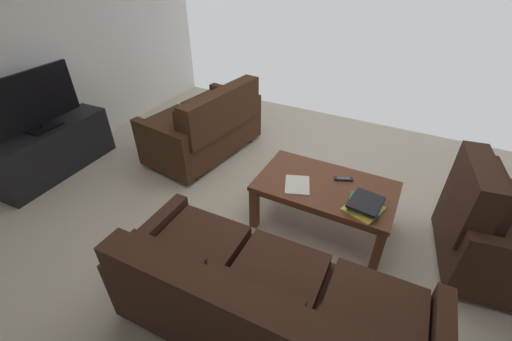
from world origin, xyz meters
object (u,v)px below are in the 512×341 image
object	(u,v)px
armchair_side	(504,234)
tv_remote	(344,179)
tv_stand	(54,151)
flat_tv	(33,100)
loveseat_near	(206,126)
coffee_table	(325,191)
loose_magazine	(297,185)
book_stack	(365,205)
sofa_main	(266,307)

from	to	relation	value
armchair_side	tv_remote	xyz separation A→B (m)	(1.22, 0.01, 0.10)
tv_stand	flat_tv	world-z (taller)	flat_tv
armchair_side	loveseat_near	bearing A→B (deg)	-8.26
coffee_table	armchair_side	bearing A→B (deg)	-173.83
tv_stand	armchair_side	bearing A→B (deg)	-170.89
tv_remote	loose_magazine	size ratio (longest dim) A/B	0.62
coffee_table	loose_magazine	distance (m)	0.26
loveseat_near	tv_remote	world-z (taller)	loveseat_near
coffee_table	armchair_side	xyz separation A→B (m)	(-1.33, -0.14, -0.02)
loveseat_near	tv_remote	size ratio (longest dim) A/B	8.85
loveseat_near	loose_magazine	distance (m)	1.59
tv_stand	flat_tv	bearing A→B (deg)	139.51
tv_remote	book_stack	bearing A→B (deg)	128.77
coffee_table	loose_magazine	size ratio (longest dim) A/B	4.40
loose_magazine	tv_stand	bearing A→B (deg)	-12.04
coffee_table	tv_remote	world-z (taller)	tv_remote
loveseat_near	loose_magazine	size ratio (longest dim) A/B	5.52
loveseat_near	tv_stand	size ratio (longest dim) A/B	1.11
coffee_table	tv_remote	xyz separation A→B (m)	(-0.11, -0.13, 0.08)
sofa_main	loveseat_near	xyz separation A→B (m)	(1.66, -1.77, 0.03)
coffee_table	tv_remote	size ratio (longest dim) A/B	7.06
coffee_table	loose_magazine	world-z (taller)	loose_magazine
sofa_main	tv_stand	size ratio (longest dim) A/B	1.50
loveseat_near	armchair_side	size ratio (longest dim) A/B	1.45
sofa_main	loose_magazine	distance (m)	1.11
tv_stand	loose_magazine	distance (m)	2.73
tv_stand	book_stack	xyz separation A→B (m)	(-3.26, -0.37, 0.23)
book_stack	tv_remote	bearing A→B (deg)	-51.23
book_stack	tv_remote	size ratio (longest dim) A/B	2.02
book_stack	loose_magazine	size ratio (longest dim) A/B	1.26
armchair_side	book_stack	size ratio (longest dim) A/B	3.03
loveseat_near	tv_remote	xyz separation A→B (m)	(-1.76, 0.44, 0.10)
loveseat_near	flat_tv	xyz separation A→B (m)	(1.26, 1.11, 0.49)
sofa_main	loose_magazine	bearing A→B (deg)	-77.72
sofa_main	flat_tv	world-z (taller)	flat_tv
loveseat_near	book_stack	xyz separation A→B (m)	(-2.00, 0.74, 0.13)
tv_stand	armchair_side	xyz separation A→B (m)	(-4.24, -0.68, 0.10)
book_stack	loose_magazine	distance (m)	0.57
sofa_main	loveseat_near	distance (m)	2.43
book_stack	loose_magazine	xyz separation A→B (m)	(0.57, -0.05, -0.04)
loveseat_near	book_stack	world-z (taller)	loveseat_near
book_stack	tv_remote	xyz separation A→B (m)	(0.24, -0.30, -0.03)
tv_remote	loose_magazine	xyz separation A→B (m)	(0.33, 0.25, -0.01)
sofa_main	book_stack	size ratio (longest dim) A/B	5.94
sofa_main	coffee_table	world-z (taller)	sofa_main
loveseat_near	tv_remote	distance (m)	1.81
coffee_table	armchair_side	size ratio (longest dim) A/B	1.15
loveseat_near	book_stack	bearing A→B (deg)	159.60
tv_stand	tv_remote	xyz separation A→B (m)	(-3.02, -0.67, 0.20)
flat_tv	loose_magazine	world-z (taller)	flat_tv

